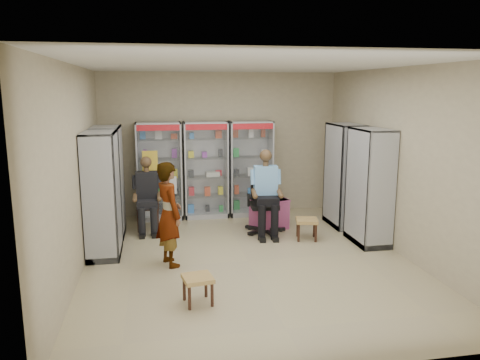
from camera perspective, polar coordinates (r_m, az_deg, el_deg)
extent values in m
plane|color=tan|center=(7.45, 0.99, -9.83)|extent=(6.00, 6.00, 0.00)
cube|color=tan|center=(9.99, -2.41, 4.39)|extent=(5.00, 0.02, 3.00)
cube|color=tan|center=(4.23, 9.17, -4.96)|extent=(5.00, 0.02, 3.00)
cube|color=tan|center=(7.01, -19.44, 0.92)|extent=(0.02, 6.00, 3.00)
cube|color=tan|center=(7.94, 19.02, 2.07)|extent=(0.02, 6.00, 3.00)
cube|color=silver|center=(6.97, 1.07, 13.88)|extent=(5.00, 6.00, 0.02)
cube|color=silver|center=(9.69, -9.79, 1.05)|extent=(0.90, 0.50, 2.00)
cube|color=#BABCC2|center=(9.75, -4.20, 1.24)|extent=(0.90, 0.50, 2.00)
cube|color=silver|center=(9.90, 1.28, 1.42)|extent=(0.90, 0.50, 2.00)
cube|color=#BABCC2|center=(9.31, 12.58, 0.54)|extent=(0.90, 0.50, 2.00)
cube|color=#A9ABB0|center=(8.33, 15.51, -0.82)|extent=(0.90, 0.50, 2.00)
cube|color=#B9BCC1|center=(8.82, -15.75, -0.19)|extent=(0.90, 0.50, 2.00)
cube|color=silver|center=(7.75, -16.46, -1.75)|extent=(0.90, 0.50, 2.00)
cube|color=#302012|center=(9.09, -11.19, -3.08)|extent=(0.42, 0.42, 0.94)
cube|color=black|center=(8.73, 3.00, -2.72)|extent=(0.69, 0.69, 1.16)
cube|color=#BA4A9D|center=(9.12, 3.55, -4.01)|extent=(0.71, 0.70, 0.58)
cylinder|color=#531107|center=(9.09, 3.46, -1.86)|extent=(0.07, 0.07, 0.10)
cube|color=#9F8143|center=(8.50, 8.12, -5.95)|extent=(0.46, 0.46, 0.38)
cube|color=#B3774B|center=(6.04, -5.15, -13.18)|extent=(0.41, 0.41, 0.36)
imported|color=gray|center=(7.15, -8.65, -4.13)|extent=(0.56, 0.68, 1.60)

